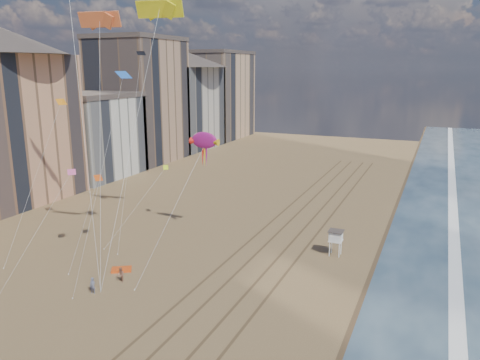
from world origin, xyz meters
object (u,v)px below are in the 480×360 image
lifeguard_stand (336,236)px  show_kite (204,141)px  grounded_kite (122,270)px  kite_flyer_a (93,286)px  kite_flyer_b (121,275)px

lifeguard_stand → show_kite: size_ratio=0.15×
grounded_kite → kite_flyer_a: kite_flyer_a is taller
grounded_kite → kite_flyer_b: (1.74, -2.33, 0.68)m
grounded_kite → kite_flyer_a: bearing=-114.9°
show_kite → kite_flyer_b: show_kite is taller
kite_flyer_b → grounded_kite: bearing=154.9°
grounded_kite → kite_flyer_a: (0.77, -5.54, 0.72)m
show_kite → kite_flyer_a: bearing=-99.8°
grounded_kite → kite_flyer_b: size_ratio=1.34×
kite_flyer_a → kite_flyer_b: 3.35m
grounded_kite → show_kite: 18.51m
lifeguard_stand → grounded_kite: (-20.78, -13.75, -2.27)m
kite_flyer_a → grounded_kite: bearing=89.8°
lifeguard_stand → kite_flyer_a: bearing=-136.1°
lifeguard_stand → grounded_kite: size_ratio=1.44×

